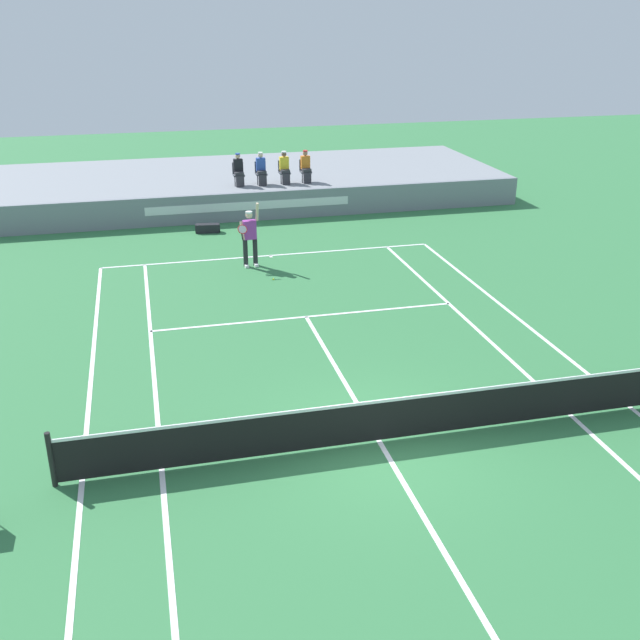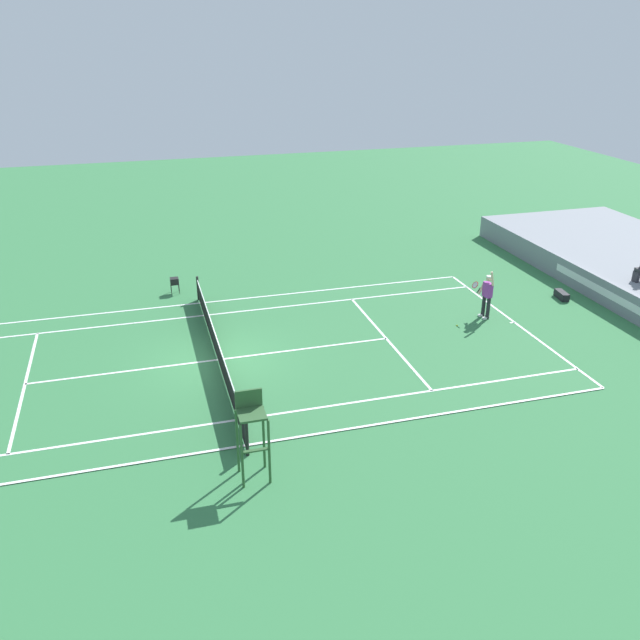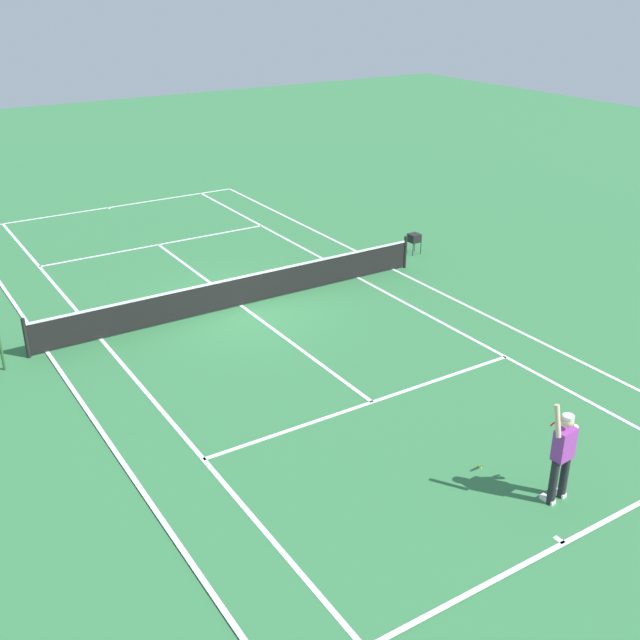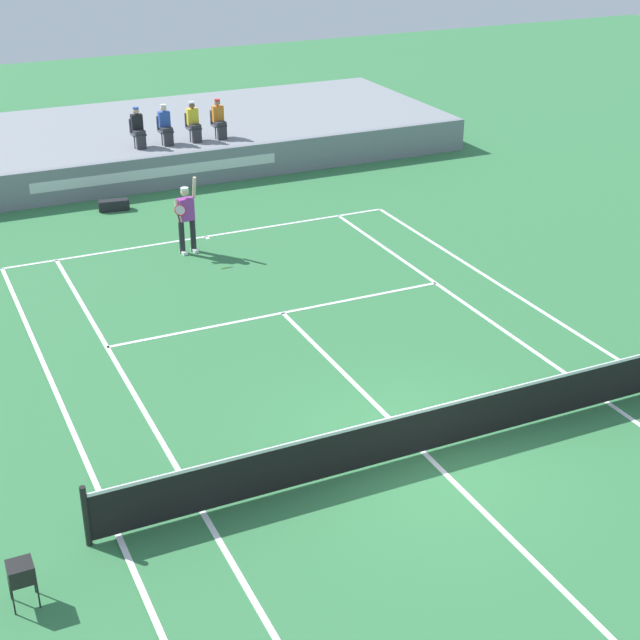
# 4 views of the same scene
# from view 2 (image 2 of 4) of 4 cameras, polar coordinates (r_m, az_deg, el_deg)

# --- Properties ---
(ground_plane) EXTENTS (80.00, 80.00, 0.00)m
(ground_plane) POSITION_cam_2_polar(r_m,az_deg,el_deg) (23.98, -8.73, -3.43)
(ground_plane) COLOR #337542
(court) EXTENTS (11.08, 23.88, 0.03)m
(court) POSITION_cam_2_polar(r_m,az_deg,el_deg) (23.98, -8.74, -3.41)
(court) COLOR #337542
(court) RESTS_ON ground
(net) EXTENTS (11.98, 0.10, 1.07)m
(net) POSITION_cam_2_polar(r_m,az_deg,el_deg) (23.75, -8.81, -2.31)
(net) COLOR black
(net) RESTS_ON ground
(barrier_wall) EXTENTS (22.59, 0.25, 1.11)m
(barrier_wall) POSITION_cam_2_polar(r_m,az_deg,el_deg) (30.21, 23.97, 1.74)
(barrier_wall) COLOR gray
(barrier_wall) RESTS_ON ground
(tennis_player) EXTENTS (0.75, 0.68, 2.08)m
(tennis_player) POSITION_cam_2_polar(r_m,az_deg,el_deg) (27.56, 14.08, 2.09)
(tennis_player) COLOR #232328
(tennis_player) RESTS_ON ground
(tennis_ball) EXTENTS (0.07, 0.07, 0.07)m
(tennis_ball) POSITION_cam_2_polar(r_m,az_deg,el_deg) (26.88, 11.66, -0.46)
(tennis_ball) COLOR #D1E533
(tennis_ball) RESTS_ON ground
(umpire_chair) EXTENTS (0.77, 0.77, 2.44)m
(umpire_chair) POSITION_cam_2_polar(r_m,az_deg,el_deg) (17.29, -5.87, -8.96)
(umpire_chair) COLOR #2D562D
(umpire_chair) RESTS_ON ground
(equipment_bag) EXTENTS (0.93, 0.44, 0.32)m
(equipment_bag) POSITION_cam_2_polar(r_m,az_deg,el_deg) (30.83, 19.99, 2.02)
(equipment_bag) COLOR black
(equipment_bag) RESTS_ON ground
(ball_hopper) EXTENTS (0.36, 0.36, 0.70)m
(ball_hopper) POSITION_cam_2_polar(r_m,az_deg,el_deg) (30.15, -12.36, 3.29)
(ball_hopper) COLOR black
(ball_hopper) RESTS_ON ground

